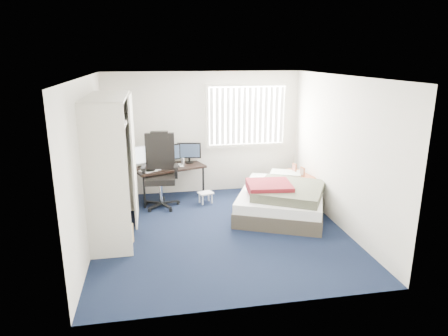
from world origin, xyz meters
name	(u,v)px	position (x,y,z in m)	size (l,w,h in m)	color
ground	(221,231)	(0.00, 0.00, 0.00)	(4.20, 4.20, 0.00)	black
room_shell	(221,142)	(0.00, 0.00, 1.51)	(4.20, 4.20, 4.20)	silver
window_assembly	(247,116)	(0.90, 2.04, 1.60)	(1.72, 0.09, 1.32)	white
closet	(112,152)	(-1.67, 0.27, 1.35)	(0.64, 1.84, 2.22)	beige
desk	(169,164)	(-0.75, 1.76, 0.71)	(1.49, 1.05, 1.13)	black
office_chair	(161,178)	(-0.93, 1.40, 0.54)	(0.71, 0.71, 1.42)	black
footstool	(206,195)	(-0.07, 1.34, 0.17)	(0.32, 0.29, 0.22)	white
nightstand	(297,177)	(1.75, 1.21, 0.47)	(0.54, 0.85, 0.72)	brown
bed	(282,198)	(1.24, 0.60, 0.28)	(2.15, 2.41, 0.65)	#393329
pine_box	(117,236)	(-1.65, -0.23, 0.16)	(0.42, 0.31, 0.31)	#9D7E4E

